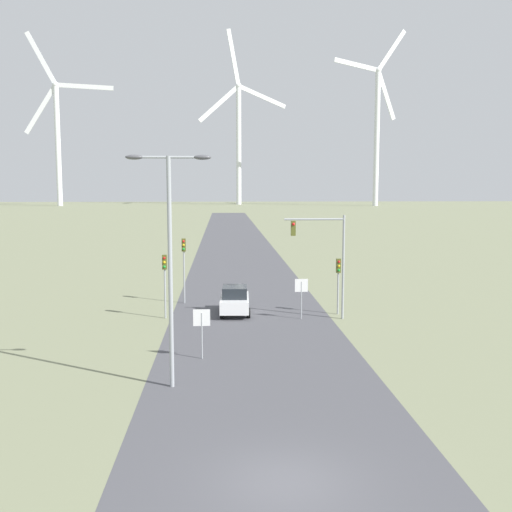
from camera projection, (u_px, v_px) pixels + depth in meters
The scene contains 13 objects.
ground_plane at pixel (286, 482), 16.69m from camera, with size 600.00×600.00×0.00m, color #757A5B.
road_surface at pixel (239, 263), 64.29m from camera, with size 10.00×240.00×0.01m.
streetlamp at pixel (170, 242), 23.95m from camera, with size 3.37×0.32×9.45m.
stop_sign_near at pixel (202, 324), 28.43m from camera, with size 0.81×0.07×2.41m.
stop_sign_far at pixel (301, 291), 36.97m from camera, with size 0.81×0.07×2.52m.
traffic_light_post_near_left at pixel (184, 256), 41.82m from camera, with size 0.28×0.34×4.58m.
traffic_light_post_near_right at pixel (338, 274), 38.26m from camera, with size 0.28×0.34×3.60m.
traffic_light_post_mid_left at pixel (165, 272), 37.03m from camera, with size 0.28×0.34×3.99m.
traffic_light_mast_overhead at pixel (324, 247), 36.65m from camera, with size 3.74×0.35×6.45m.
car_approaching at pixel (235, 300), 38.51m from camera, with size 1.94×4.16×1.83m.
wind_turbine_far_left at pixel (57, 131), 244.54m from camera, with size 36.26×2.60×69.84m.
wind_turbine_left at pixel (239, 131), 261.93m from camera, with size 39.06×14.93×74.99m.
wind_turbine_center at pixel (377, 124), 244.60m from camera, with size 32.02×12.79×72.07m.
Camera 1 is at (-1.71, -15.77, 8.23)m, focal length 42.00 mm.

